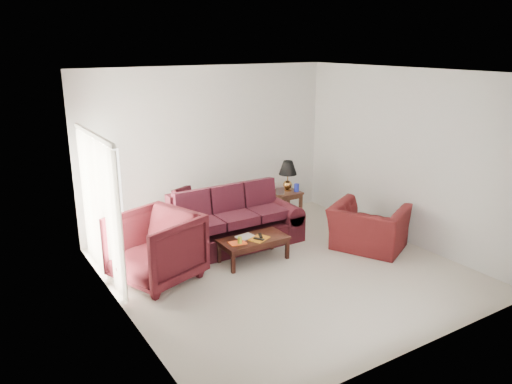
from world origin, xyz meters
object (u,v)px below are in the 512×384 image
armchair_left (156,248)px  armchair_right (368,228)px  sofa (233,219)px  coffee_table (253,249)px  end_table (286,205)px  floor_lamp (115,200)px

armchair_left → armchair_right: (3.48, -0.79, -0.13)m
sofa → coffee_table: bearing=-86.0°
armchair_right → end_table: bearing=-19.1°
end_table → floor_lamp: (-3.32, 0.26, 0.60)m
armchair_right → armchair_left: bearing=49.8°
sofa → coffee_table: sofa is taller
armchair_left → sofa: bearing=88.7°
sofa → coffee_table: (-0.02, -0.69, -0.29)m
end_table → floor_lamp: bearing=175.6°
sofa → armchair_right: (1.88, -1.32, -0.10)m
sofa → armchair_left: armchair_left is taller
sofa → end_table: bearing=29.1°
sofa → floor_lamp: 2.00m
floor_lamp → armchair_right: bearing=-32.0°
end_table → armchair_left: armchair_left is taller
coffee_table → armchair_left: bearing=175.8°
sofa → end_table: 1.75m
end_table → coffee_table: 2.12m
sofa → armchair_left: bearing=-155.9°
end_table → armchair_left: size_ratio=0.49×
end_table → coffee_table: end_table is taller
armchair_left → coffee_table: armchair_left is taller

